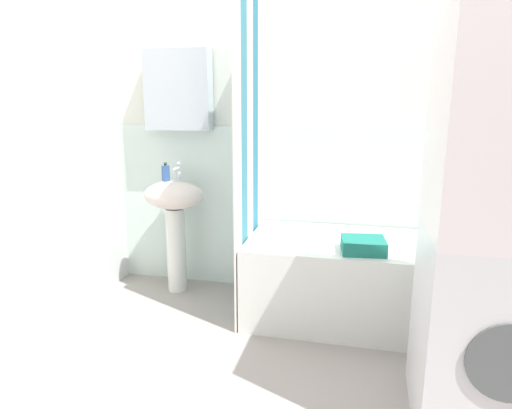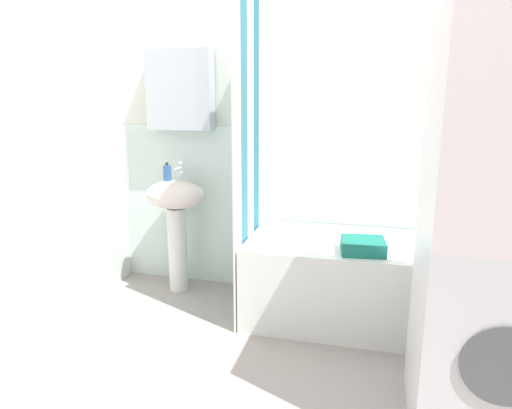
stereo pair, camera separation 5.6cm
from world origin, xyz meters
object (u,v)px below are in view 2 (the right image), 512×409
(conditioner_bottle, at_px, (444,223))
(towel_folded, at_px, (363,246))
(lotion_bottle, at_px, (458,221))
(washer_dryer_stack, at_px, (498,236))
(soap_dispenser, at_px, (167,172))
(body_wash_bottle, at_px, (477,226))
(sink, at_px, (176,211))
(bathtub, at_px, (368,282))

(conditioner_bottle, height_order, towel_folded, conditioner_bottle)
(lotion_bottle, relative_size, washer_dryer_stack, 0.13)
(soap_dispenser, xyz_separation_m, towel_folded, (1.39, -0.39, -0.31))
(soap_dispenser, relative_size, body_wash_bottle, 0.80)
(body_wash_bottle, bearing_deg, towel_folded, -145.33)
(sink, distance_m, body_wash_bottle, 2.03)
(bathtub, xyz_separation_m, towel_folded, (-0.04, -0.20, 0.30))
(lotion_bottle, bearing_deg, body_wash_bottle, 5.84)
(body_wash_bottle, relative_size, conditioner_bottle, 1.03)
(conditioner_bottle, xyz_separation_m, washer_dryer_stack, (0.03, -1.19, 0.27))
(lotion_bottle, bearing_deg, towel_folded, -140.94)
(conditioner_bottle, bearing_deg, washer_dryer_stack, -88.46)
(bathtub, bearing_deg, towel_folded, -101.43)
(towel_folded, bearing_deg, conditioner_bottle, 45.58)
(body_wash_bottle, relative_size, lotion_bottle, 0.75)
(soap_dispenser, distance_m, bathtub, 1.57)
(lotion_bottle, relative_size, towel_folded, 0.88)
(bathtub, distance_m, towel_folded, 0.37)
(conditioner_bottle, distance_m, towel_folded, 0.72)
(bathtub, xyz_separation_m, body_wash_bottle, (0.66, 0.28, 0.34))
(bathtub, relative_size, body_wash_bottle, 9.17)
(washer_dryer_stack, bearing_deg, soap_dispenser, 151.04)
(sink, height_order, washer_dryer_stack, washer_dryer_stack)
(body_wash_bottle, distance_m, lotion_bottle, 0.12)
(lotion_bottle, height_order, washer_dryer_stack, washer_dryer_stack)
(towel_folded, xyz_separation_m, washer_dryer_stack, (0.53, -0.68, 0.31))
(washer_dryer_stack, bearing_deg, towel_folded, 128.13)
(sink, bearing_deg, conditioner_bottle, 4.34)
(bathtub, relative_size, washer_dryer_stack, 0.87)
(soap_dispenser, bearing_deg, lotion_bottle, 2.44)
(body_wash_bottle, height_order, conditioner_bottle, body_wash_bottle)
(lotion_bottle, height_order, towel_folded, lotion_bottle)
(sink, xyz_separation_m, towel_folded, (1.33, -0.37, -0.04))
(conditioner_bottle, bearing_deg, body_wash_bottle, -8.42)
(sink, distance_m, conditioner_bottle, 1.84)
(bathtub, relative_size, towel_folded, 6.10)
(sink, bearing_deg, body_wash_bottle, 3.11)
(towel_folded, bearing_deg, lotion_bottle, 39.06)
(body_wash_bottle, bearing_deg, sink, -176.89)
(washer_dryer_stack, bearing_deg, body_wash_bottle, 81.95)
(soap_dispenser, height_order, conditioner_bottle, soap_dispenser)
(lotion_bottle, bearing_deg, sink, -177.06)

